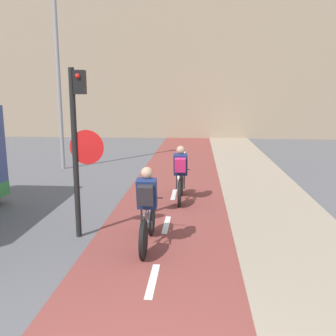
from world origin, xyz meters
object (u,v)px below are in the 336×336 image
cyclist_near (147,210)px  traffic_light_pole (78,136)px  cyclist_far (181,175)px  street_lamp_far (57,51)px

cyclist_near → traffic_light_pole: bearing=163.5°
traffic_light_pole → cyclist_far: 3.52m
street_lamp_far → cyclist_near: bearing=-59.5°
cyclist_near → cyclist_far: 3.13m
traffic_light_pole → cyclist_far: bearing=55.5°
traffic_light_pole → street_lamp_far: 7.70m
traffic_light_pole → cyclist_near: bearing=-16.5°
traffic_light_pole → cyclist_far: traffic_light_pole is taller
cyclist_far → street_lamp_far: bearing=139.0°
traffic_light_pole → street_lamp_far: bearing=112.9°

